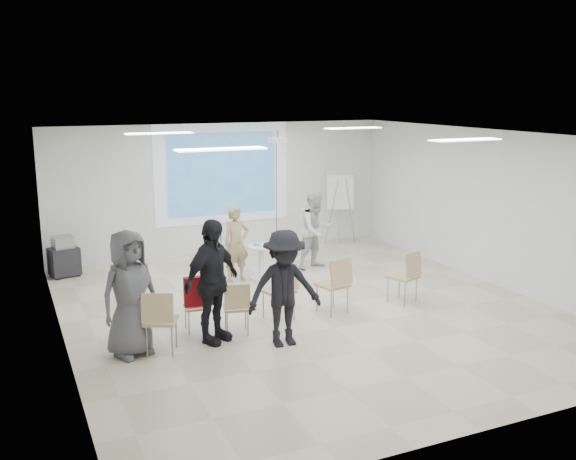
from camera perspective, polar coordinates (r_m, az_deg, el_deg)
name	(u,v)px	position (r m, az deg, el deg)	size (l,w,h in m)	color
floor	(307,312)	(11.27, 1.68, -7.27)	(8.00, 9.00, 0.10)	beige
ceiling	(308,132)	(10.64, 1.79, 8.67)	(8.00, 9.00, 0.10)	white
wall_back	(222,188)	(15.01, -5.90, 3.71)	(8.00, 0.10, 3.00)	silver
wall_left	(54,248)	(9.82, -20.05, -1.54)	(0.10, 9.00, 3.00)	silver
wall_right	(494,207)	(13.11, 17.88, 1.94)	(0.10, 9.00, 3.00)	silver
projection_halo	(222,174)	(14.90, -5.85, 5.01)	(3.20, 0.01, 2.30)	silver
projection_image	(223,174)	(14.88, -5.83, 5.00)	(2.60, 0.01, 1.90)	teal
pedestal_table	(261,260)	(12.85, -2.38, -2.68)	(0.73, 0.73, 0.73)	white
player_left	(236,239)	(12.70, -4.62, -0.78)	(0.63, 0.42, 1.72)	tan
player_right	(316,226)	(13.59, 2.51, 0.39)	(0.89, 0.71, 1.84)	silver
controller_left	(240,222)	(12.93, -4.27, 0.70)	(0.04, 0.11, 0.04)	silver
controller_right	(303,209)	(13.67, 1.38, 1.84)	(0.04, 0.11, 0.04)	white
chair_far_left	(160,317)	(9.40, -11.34, -7.59)	(0.60, 0.62, 0.95)	tan
chair_left_mid	(197,303)	(10.16, -8.09, -6.48)	(0.41, 0.43, 0.80)	tan
chair_left_inner	(237,304)	(9.97, -4.58, -6.60)	(0.48, 0.51, 0.84)	tan
chair_center	(282,287)	(10.53, -0.58, -5.11)	(0.54, 0.57, 0.97)	tan
chair_right_inner	(336,281)	(10.87, 4.28, -4.54)	(0.56, 0.58, 0.98)	tan
chair_right_far	(407,273)	(11.55, 10.51, -3.77)	(0.59, 0.61, 0.96)	tan
red_jacket	(200,291)	(9.94, -7.85, -5.39)	(0.49, 0.11, 0.46)	#A6141D
laptop	(236,305)	(10.07, -4.65, -6.68)	(0.31, 0.22, 0.02)	black
audience_left	(212,273)	(9.58, -6.79, -3.78)	(1.26, 0.76, 2.17)	black
audience_mid	(284,281)	(9.42, -0.33, -4.54)	(1.29, 0.70, 1.99)	black
audience_outer	(129,286)	(9.34, -13.95, -4.85)	(1.00, 0.66, 2.05)	#535257
flipchart_easel	(340,191)	(15.66, 4.68, 3.46)	(0.75, 0.59, 1.80)	#93969B
av_cart	(64,258)	(13.86, -19.29, -2.35)	(0.64, 0.56, 0.84)	black
ceiling_projector	(278,147)	(12.06, -0.93, 7.38)	(0.30, 0.25, 3.00)	white
fluor_panel_nw	(159,133)	(11.87, -11.38, 8.42)	(1.20, 0.30, 0.02)	white
fluor_panel_ne	(353,128)	(13.35, 5.79, 9.00)	(1.20, 0.30, 0.02)	white
fluor_panel_sw	(221,149)	(8.50, -5.98, 7.16)	(1.20, 0.30, 0.02)	white
fluor_panel_se	(465,140)	(10.47, 15.48, 7.74)	(1.20, 0.30, 0.02)	white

